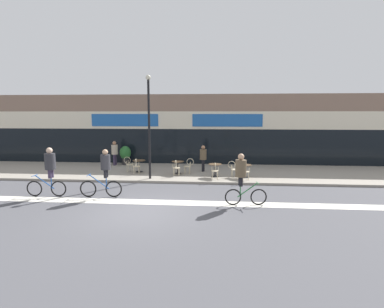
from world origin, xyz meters
The scene contains 22 objects.
ground_plane centered at (0.00, 0.00, 0.00)m, with size 120.00×120.00×0.00m, color #4C4C51.
sidewalk_slab centered at (0.00, 7.25, 0.06)m, with size 40.00×5.50×0.12m, color gray.
storefront_facade centered at (0.00, 11.96, 2.43)m, with size 40.00×4.06×4.88m.
bike_lane_stripe centered at (0.00, 1.21, 0.00)m, with size 36.00×0.70×0.01m, color silver.
bistro_table_0 centered at (-1.76, 6.82, 0.63)m, with size 0.76×0.76×0.71m.
bistro_table_1 centered at (0.61, 6.50, 0.64)m, with size 0.71×0.71×0.73m.
bistro_table_2 centered at (2.76, 5.80, 0.63)m, with size 0.74×0.74×0.71m.
bistro_table_3 centered at (4.38, 5.73, 0.63)m, with size 0.73×0.73×0.71m.
cafe_chair_0_near centered at (-1.75, 6.20, 0.64)m, with size 0.41×0.58×0.90m.
cafe_chair_0_side centered at (-2.38, 6.83, 0.64)m, with size 0.58×0.42×0.90m.
cafe_chair_1_near centered at (0.60, 5.88, 0.64)m, with size 0.43×0.59×0.90m.
cafe_chair_1_side centered at (1.24, 6.50, 0.64)m, with size 0.58×0.42×0.90m.
cafe_chair_2_near centered at (2.77, 5.17, 0.64)m, with size 0.42×0.58×0.90m.
cafe_chair_3_near centered at (4.37, 5.10, 0.64)m, with size 0.43×0.59×0.90m.
cafe_chair_3_side centered at (3.75, 5.72, 0.64)m, with size 0.59×0.42×0.90m.
planter_pot centered at (-3.36, 9.30, 0.83)m, with size 0.75×0.75×1.26m.
lamp_post centered at (-0.71, 5.08, 3.24)m, with size 0.26×0.26×5.43m.
cyclist_0 centered at (-4.35, 1.71, 1.25)m, with size 1.74×0.52×2.14m.
cyclist_1 centered at (-1.96, 1.80, 1.16)m, with size 1.83×0.50×2.08m.
cyclist_2 centered at (3.83, 1.12, 1.20)m, with size 1.66×0.53×2.05m.
pedestrian_near_end centered at (-3.98, 9.00, 1.08)m, with size 0.52×0.52×1.62m.
pedestrian_far_end centered at (2.04, 7.33, 1.05)m, with size 0.48×0.48×1.57m.
Camera 1 is at (2.82, -10.41, 3.59)m, focal length 28.00 mm.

